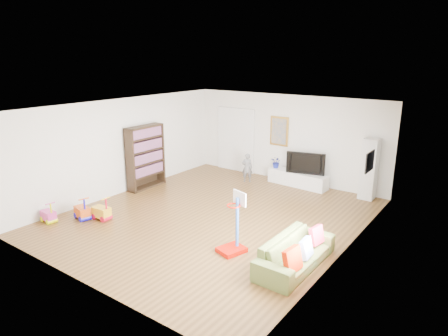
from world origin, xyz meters
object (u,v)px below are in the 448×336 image
Objects in this scene: bookshelf at (146,157)px; basketball_hoop at (232,223)px; sofa at (296,252)px; media_console at (298,179)px.

bookshelf reaches higher than basketball_hoop.
bookshelf is 6.00m from sofa.
media_console is at bearing 116.75° from basketball_hoop.
media_console is 1.47× the size of basketball_hoop.
bookshelf is at bearing -138.35° from media_console.
basketball_hoop reaches higher than media_console.
bookshelf is at bearing 74.63° from sofa.
basketball_hoop is at bearing -76.26° from media_console.
sofa is at bearing -60.75° from media_console.
sofa is at bearing -17.32° from bookshelf.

